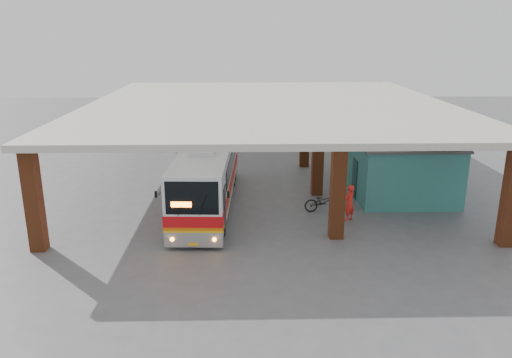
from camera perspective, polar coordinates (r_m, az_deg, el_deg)
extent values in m
plane|color=#515154|center=(24.81, 1.00, -3.97)|extent=(90.00, 90.00, 0.00)
cube|color=brown|center=(21.61, 9.33, -1.25)|extent=(0.60, 0.60, 4.35)
cube|color=brown|center=(27.30, 7.07, 2.61)|extent=(0.60, 0.60, 4.35)
cube|color=brown|center=(33.10, 5.59, 5.13)|extent=(0.60, 0.60, 4.35)
cube|color=brown|center=(22.00, -24.08, -2.20)|extent=(0.60, 0.60, 4.35)
cube|color=brown|center=(41.61, -13.27, 7.13)|extent=(0.60, 0.60, 4.35)
cube|color=brown|center=(23.08, 27.15, -1.76)|extent=(0.60, 0.60, 4.35)
cube|color=brown|center=(42.19, 13.84, 7.21)|extent=(0.60, 0.60, 4.35)
cube|color=beige|center=(30.04, 1.49, 8.53)|extent=(21.00, 23.00, 0.30)
cube|color=#2D7270|center=(29.40, 15.46, 1.78)|extent=(5.00, 8.00, 3.00)
cube|color=#454545|center=(29.06, 15.69, 4.74)|extent=(5.20, 8.20, 0.12)
cube|color=#133634|center=(27.48, 11.22, 0.08)|extent=(0.08, 0.95, 2.10)
cube|color=black|center=(30.13, 10.10, 3.07)|extent=(0.08, 1.20, 1.00)
cube|color=black|center=(30.12, 10.04, 3.07)|extent=(0.04, 1.30, 1.10)
cube|color=silver|center=(25.61, -5.53, 0.90)|extent=(2.86, 11.59, 2.68)
cube|color=silver|center=(24.33, -5.87, 3.55)|extent=(1.27, 2.92, 0.24)
cube|color=gray|center=(20.81, -7.11, -6.72)|extent=(2.43, 0.48, 0.67)
cube|color=#B80C10|center=(25.76, -5.50, -0.23)|extent=(2.90, 11.59, 0.48)
cube|color=#D05D0B|center=(25.85, -5.48, -0.87)|extent=(2.90, 11.59, 0.12)
cube|color=gold|center=(25.88, -5.47, -1.10)|extent=(2.90, 11.59, 0.10)
cube|color=black|center=(20.05, -7.34, -2.16)|extent=(2.15, 0.19, 1.39)
cube|color=black|center=(26.38, -7.99, 2.36)|extent=(0.40, 8.62, 0.86)
cube|color=black|center=(26.12, -2.74, 2.36)|extent=(0.40, 8.62, 0.86)
cube|color=#FF5905|center=(20.15, -8.55, -2.90)|extent=(0.82, 0.08, 0.21)
sphere|color=orange|center=(20.76, -9.56, -6.81)|extent=(0.17, 0.17, 0.17)
sphere|color=orange|center=(20.52, -4.78, -6.91)|extent=(0.17, 0.17, 0.17)
cube|color=gold|center=(20.70, -7.17, -7.43)|extent=(0.43, 0.05, 0.12)
cylinder|color=black|center=(22.41, -9.16, -5.20)|extent=(0.35, 0.97, 0.96)
cylinder|color=black|center=(22.15, -3.94, -5.29)|extent=(0.35, 0.97, 0.96)
cylinder|color=black|center=(29.30, -6.73, 0.16)|extent=(0.35, 0.97, 0.96)
cylinder|color=black|center=(29.10, -2.75, 0.14)|extent=(0.35, 0.97, 0.96)
cylinder|color=black|center=(30.49, -6.43, 0.82)|extent=(0.35, 0.97, 0.96)
cylinder|color=black|center=(30.30, -2.61, 0.81)|extent=(0.35, 0.97, 0.96)
imported|color=black|center=(25.17, 7.75, -2.58)|extent=(2.00, 0.85, 1.02)
imported|color=red|center=(24.10, 10.62, -2.69)|extent=(0.75, 0.74, 1.75)
cube|color=red|center=(30.57, 9.76, 0.28)|extent=(0.47, 0.47, 0.07)
cube|color=red|center=(30.52, 10.14, 0.80)|extent=(0.07, 0.46, 0.65)
cylinder|color=black|center=(30.41, 9.45, -0.07)|extent=(0.03, 0.03, 0.22)
cylinder|color=black|center=(30.46, 10.14, -0.08)|extent=(0.03, 0.03, 0.22)
cylinder|color=black|center=(30.76, 9.35, 0.12)|extent=(0.03, 0.03, 0.22)
cylinder|color=black|center=(30.81, 10.03, 0.12)|extent=(0.03, 0.03, 0.22)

